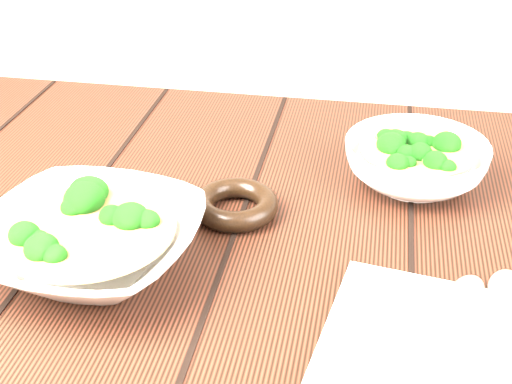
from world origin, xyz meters
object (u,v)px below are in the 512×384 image
object	(u,v)px
soup_bowl_back	(416,161)
trivet	(235,204)
soup_bowl_front	(90,241)
napkin	(453,351)
table	(253,313)

from	to	relation	value
soup_bowl_back	trivet	distance (m)	0.24
soup_bowl_front	napkin	distance (m)	0.38
soup_bowl_back	napkin	size ratio (longest dim) A/B	0.83
table	soup_bowl_front	world-z (taller)	soup_bowl_front
soup_bowl_front	soup_bowl_back	bearing A→B (deg)	35.36
table	napkin	size ratio (longest dim) A/B	5.12
table	napkin	bearing A→B (deg)	-37.61
soup_bowl_front	soup_bowl_back	size ratio (longest dim) A/B	1.31
table	soup_bowl_back	size ratio (longest dim) A/B	6.19
soup_bowl_back	trivet	xyz separation A→B (m)	(-0.21, -0.11, -0.02)
table	trivet	xyz separation A→B (m)	(-0.03, 0.04, 0.13)
trivet	napkin	xyz separation A→B (m)	(0.24, -0.20, -0.01)
napkin	table	bearing A→B (deg)	151.55
napkin	trivet	bearing A→B (deg)	149.34
soup_bowl_back	trivet	world-z (taller)	soup_bowl_back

